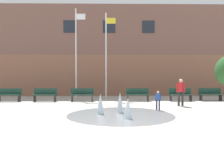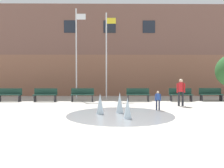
# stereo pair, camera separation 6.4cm
# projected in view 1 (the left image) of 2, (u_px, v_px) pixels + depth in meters

# --- Properties ---
(ground_plane) EXTENTS (100.00, 100.00, 0.00)m
(ground_plane) POSITION_uv_depth(u_px,v_px,m) (111.00, 149.00, 5.12)
(ground_plane) COLOR #B2ADA3
(library_building) EXTENTS (36.00, 6.05, 8.21)m
(library_building) POSITION_uv_depth(u_px,v_px,m) (109.00, 54.00, 22.46)
(library_building) COLOR brown
(library_building) RESTS_ON ground
(splash_fountain) EXTENTS (4.79, 4.79, 0.98)m
(splash_fountain) POSITION_uv_depth(u_px,v_px,m) (117.00, 108.00, 9.80)
(splash_fountain) COLOR gray
(splash_fountain) RESTS_ON ground
(park_bench_far_left) EXTENTS (1.60, 0.44, 0.91)m
(park_bench_far_left) POSITION_uv_depth(u_px,v_px,m) (9.00, 95.00, 15.12)
(park_bench_far_left) COLOR #28282D
(park_bench_far_left) RESTS_ON ground
(park_bench_left_of_flagpoles) EXTENTS (1.60, 0.44, 0.91)m
(park_bench_left_of_flagpoles) POSITION_uv_depth(u_px,v_px,m) (45.00, 95.00, 15.11)
(park_bench_left_of_flagpoles) COLOR #28282D
(park_bench_left_of_flagpoles) RESTS_ON ground
(park_bench_under_left_flagpole) EXTENTS (1.60, 0.44, 0.91)m
(park_bench_under_left_flagpole) POSITION_uv_depth(u_px,v_px,m) (82.00, 95.00, 15.21)
(park_bench_under_left_flagpole) COLOR #28282D
(park_bench_under_left_flagpole) RESTS_ON ground
(park_bench_center) EXTENTS (1.60, 0.44, 0.91)m
(park_bench_center) POSITION_uv_depth(u_px,v_px,m) (138.00, 94.00, 15.27)
(park_bench_center) COLOR #28282D
(park_bench_center) RESTS_ON ground
(park_bench_under_right_flagpole) EXTENTS (1.60, 0.44, 0.91)m
(park_bench_under_right_flagpole) POSITION_uv_depth(u_px,v_px,m) (180.00, 94.00, 15.33)
(park_bench_under_right_flagpole) COLOR #28282D
(park_bench_under_right_flagpole) RESTS_ON ground
(park_bench_far_right) EXTENTS (1.60, 0.44, 0.91)m
(park_bench_far_right) POSITION_uv_depth(u_px,v_px,m) (210.00, 94.00, 15.57)
(park_bench_far_right) COLOR #28282D
(park_bench_far_right) RESTS_ON ground
(teen_by_trashcan) EXTENTS (0.50, 0.39, 1.59)m
(teen_by_trashcan) POSITION_uv_depth(u_px,v_px,m) (181.00, 90.00, 12.74)
(teen_by_trashcan) COLOR #28282D
(teen_by_trashcan) RESTS_ON ground
(child_with_pink_shirt) EXTENTS (0.31, 0.22, 0.99)m
(child_with_pink_shirt) POSITION_uv_depth(u_px,v_px,m) (158.00, 99.00, 11.20)
(child_with_pink_shirt) COLOR #1E233D
(child_with_pink_shirt) RESTS_ON ground
(flagpole_left) EXTENTS (0.80, 0.10, 7.06)m
(flagpole_left) POSITION_uv_depth(u_px,v_px,m) (76.00, 51.00, 17.15)
(flagpole_left) COLOR silver
(flagpole_left) RESTS_ON ground
(flagpole_right) EXTENTS (0.80, 0.10, 6.75)m
(flagpole_right) POSITION_uv_depth(u_px,v_px,m) (106.00, 53.00, 17.19)
(flagpole_right) COLOR silver
(flagpole_right) RESTS_ON ground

